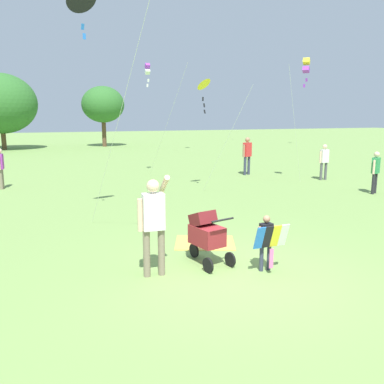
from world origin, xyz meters
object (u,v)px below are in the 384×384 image
at_px(person_adult_flyer, 153,219).
at_px(kite_orange_delta, 204,86).
at_px(person_red_shirt, 376,169).
at_px(person_back_turned, 324,159).
at_px(person_couple_left, 0,165).
at_px(person_sitting_far, 247,153).
at_px(kite_blue_high, 306,66).
at_px(child_with_butterfly_kite, 267,238).
at_px(stroller, 206,233).
at_px(kite_adult_black, 82,0).
at_px(picnic_blanket, 205,243).
at_px(kite_green_novelty, 148,71).

height_order(person_adult_flyer, kite_orange_delta, kite_orange_delta).
xyz_separation_m(kite_orange_delta, person_red_shirt, (5.53, -2.57, -2.90)).
xyz_separation_m(kite_orange_delta, person_back_turned, (5.77, 0.61, -2.88)).
relative_size(person_couple_left, person_back_turned, 1.01).
xyz_separation_m(person_sitting_far, person_couple_left, (-10.44, -0.13, -0.12)).
bearing_deg(person_couple_left, kite_orange_delta, -22.33).
relative_size(kite_orange_delta, kite_blue_high, 0.81).
distance_m(child_with_butterfly_kite, stroller, 1.14).
relative_size(child_with_butterfly_kite, kite_adult_black, 0.18).
bearing_deg(kite_adult_black, stroller, -65.08).
bearing_deg(person_back_turned, kite_blue_high, -171.71).
relative_size(stroller, kite_blue_high, 0.22).
bearing_deg(picnic_blanket, person_adult_flyer, -137.05).
height_order(kite_blue_high, person_couple_left, kite_blue_high).
xyz_separation_m(kite_orange_delta, kite_blue_high, (4.49, 0.42, 0.87)).
relative_size(kite_adult_black, person_back_turned, 3.79).
bearing_deg(person_sitting_far, person_couple_left, -179.26).
relative_size(person_sitting_far, person_back_turned, 1.14).
xyz_separation_m(kite_adult_black, person_back_turned, (10.14, 3.80, -4.56)).
height_order(kite_blue_high, person_sitting_far, kite_blue_high).
bearing_deg(person_adult_flyer, person_sitting_far, 55.43).
bearing_deg(kite_blue_high, kite_orange_delta, -174.63).
height_order(kite_adult_black, person_sitting_far, kite_adult_black).
xyz_separation_m(person_red_shirt, person_sitting_far, (-2.19, 5.61, 0.14)).
bearing_deg(person_back_turned, person_couple_left, 169.84).
height_order(stroller, picnic_blanket, stroller).
distance_m(person_adult_flyer, stroller, 1.19).
distance_m(child_with_butterfly_kite, person_couple_left, 11.86).
height_order(child_with_butterfly_kite, person_sitting_far, person_sitting_far).
bearing_deg(kite_blue_high, kite_green_novelty, 143.84).
relative_size(kite_orange_delta, person_couple_left, 2.62).
bearing_deg(person_red_shirt, person_couple_left, 156.54).
height_order(person_adult_flyer, person_couple_left, person_adult_flyer).
height_order(kite_green_novelty, person_couple_left, kite_green_novelty).
relative_size(kite_blue_high, picnic_blanket, 3.86).
relative_size(kite_adult_black, person_sitting_far, 3.33).
relative_size(kite_orange_delta, person_red_shirt, 2.69).
xyz_separation_m(kite_blue_high, person_couple_left, (-11.58, 2.49, -3.74)).
bearing_deg(person_adult_flyer, person_back_turned, 39.43).
bearing_deg(child_with_butterfly_kite, kite_green_novelty, 86.29).
bearing_deg(person_red_shirt, kite_orange_delta, 155.13).
relative_size(child_with_butterfly_kite, person_sitting_far, 0.59).
distance_m(kite_blue_high, person_red_shirt, 4.92).
bearing_deg(person_red_shirt, stroller, -151.81).
bearing_deg(kite_adult_black, person_sitting_far, 38.97).
bearing_deg(person_couple_left, person_red_shirt, -23.46).
bearing_deg(kite_blue_high, person_back_turned, 8.29).
bearing_deg(person_back_turned, stroller, -138.06).
bearing_deg(kite_orange_delta, child_with_butterfly_kite, -102.82).
relative_size(person_red_shirt, person_sitting_far, 0.86).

